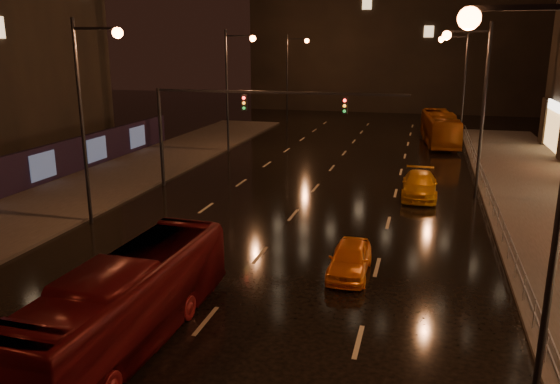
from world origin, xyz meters
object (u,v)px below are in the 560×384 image
taxi_near (350,259)px  taxi_far (420,185)px  bus_red (127,303)px  bus_curb (440,128)px

taxi_near → taxi_far: 12.76m
bus_red → bus_curb: bearing=77.6°
bus_curb → taxi_far: bus_curb is taller
taxi_near → taxi_far: taxi_far is taller
bus_red → taxi_near: bearing=52.1°
bus_curb → taxi_near: (-3.72, -31.63, -0.82)m
bus_curb → taxi_near: size_ratio=2.78×
taxi_far → taxi_near: bearing=-101.7°
taxi_near → taxi_far: (2.39, 12.54, 0.08)m
taxi_far → bus_red: bearing=-113.4°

